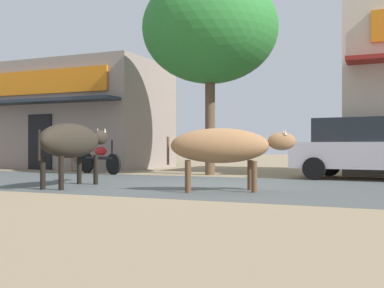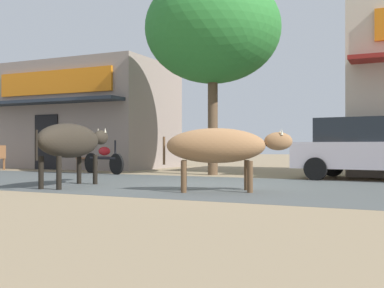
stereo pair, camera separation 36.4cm
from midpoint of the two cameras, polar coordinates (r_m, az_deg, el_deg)
ground at (r=10.80m, az=1.13°, el=-5.01°), size 80.00×80.00×0.00m
asphalt_road at (r=10.80m, az=1.13°, el=-5.00°), size 72.00×5.68×0.00m
storefront_left_cafe at (r=20.44m, az=-13.53°, el=3.25°), size 6.62×5.17×4.26m
roadside_tree at (r=15.18m, az=1.47°, el=13.59°), size 4.22×4.22×6.23m
parked_hatchback_car at (r=13.49m, az=19.70°, el=-0.45°), size 4.20×2.29×1.64m
parked_motorcycle at (r=15.58m, az=-11.63°, el=-1.77°), size 1.97×0.75×1.08m
cow_near_brown at (r=10.82m, az=-15.10°, el=0.31°), size 0.88×2.86×1.39m
cow_far_dark at (r=9.38m, az=2.66°, el=-0.26°), size 2.48×1.52×1.25m
cafe_chair_near_tree at (r=17.93m, az=-14.09°, el=-1.45°), size 0.58×0.58×0.92m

